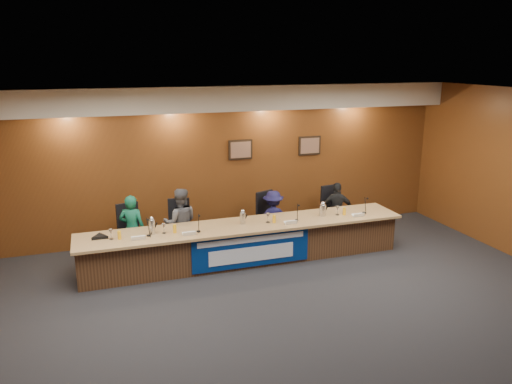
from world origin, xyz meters
TOP-DOWN VIEW (x-y plane):
  - floor at (0.00, 0.00)m, footprint 10.00×10.00m
  - ceiling at (0.00, 0.00)m, footprint 10.00×8.00m
  - wall_back at (0.00, 4.00)m, footprint 10.00×0.04m
  - soffit at (0.00, 3.75)m, footprint 10.00×0.50m
  - dais_body at (0.00, 2.40)m, footprint 6.00×0.80m
  - dais_top at (0.00, 2.35)m, footprint 6.10×0.95m
  - banner at (0.00, 1.99)m, footprint 2.20×0.02m
  - banner_text_upper at (0.00, 1.97)m, footprint 2.00×0.01m
  - banner_text_lower at (0.00, 1.97)m, footprint 1.60×0.01m
  - wall_photo_left at (0.40, 3.97)m, footprint 0.52×0.04m
  - wall_photo_right at (2.00, 3.97)m, footprint 0.52×0.04m
  - panelist_a at (-2.00, 3.03)m, footprint 0.56×0.46m
  - panelist_b at (-1.09, 3.03)m, footprint 0.72×0.60m
  - panelist_c at (0.80, 3.03)m, footprint 0.80×0.55m
  - panelist_d at (2.25, 3.03)m, footprint 0.76×0.55m
  - office_chair_a at (-2.00, 3.13)m, footprint 0.58×0.58m
  - office_chair_b at (-1.09, 3.13)m, footprint 0.54×0.54m
  - office_chair_c at (0.80, 3.13)m, footprint 0.62×0.62m
  - office_chair_d at (2.25, 3.13)m, footprint 0.55×0.55m
  - nameplate_a at (-1.96, 2.13)m, footprint 0.24×0.08m
  - microphone_a at (-1.78, 2.28)m, footprint 0.07×0.07m
  - juice_glass_a at (-2.27, 2.28)m, footprint 0.06×0.06m
  - water_glass_a at (-2.40, 2.31)m, footprint 0.08×0.08m
  - nameplate_b at (-1.10, 2.07)m, footprint 0.24×0.08m
  - microphone_b at (-0.92, 2.21)m, footprint 0.07×0.07m
  - juice_glass_b at (-1.32, 2.30)m, footprint 0.06×0.06m
  - water_glass_b at (-1.51, 2.33)m, footprint 0.08×0.08m
  - nameplate_c at (0.80, 2.07)m, footprint 0.24×0.08m
  - microphone_c at (0.98, 2.24)m, footprint 0.07×0.07m
  - juice_glass_c at (0.53, 2.26)m, footprint 0.06×0.06m
  - water_glass_c at (0.43, 2.31)m, footprint 0.08×0.08m
  - nameplate_d at (2.22, 2.07)m, footprint 0.24×0.08m
  - microphone_d at (2.43, 2.25)m, footprint 0.07×0.07m
  - juice_glass_d at (2.00, 2.27)m, footprint 0.06×0.06m
  - water_glass_d at (1.88, 2.31)m, footprint 0.08×0.08m
  - carafe_left at (-1.71, 2.36)m, footprint 0.11×0.11m
  - carafe_mid at (-0.04, 2.40)m, footprint 0.11×0.11m
  - carafe_right at (1.58, 2.36)m, footprint 0.13×0.13m
  - speakerphone at (-2.58, 2.44)m, footprint 0.32×0.32m

SIDE VIEW (x-z plane):
  - floor at x=0.00m, z-range 0.00..0.00m
  - banner_text_lower at x=0.00m, z-range 0.16..0.44m
  - dais_body at x=0.00m, z-range 0.00..0.70m
  - banner at x=0.00m, z-range 0.05..0.71m
  - office_chair_a at x=-2.00m, z-range 0.44..0.52m
  - office_chair_b at x=-1.09m, z-range 0.44..0.52m
  - office_chair_c at x=0.80m, z-range 0.44..0.52m
  - office_chair_d at x=2.25m, z-range 0.44..0.52m
  - panelist_c at x=0.80m, z-range 0.00..1.15m
  - banner_text_upper at x=0.00m, z-range 0.53..0.63m
  - panelist_d at x=2.25m, z-range 0.00..1.20m
  - panelist_a at x=-2.00m, z-range 0.00..1.31m
  - panelist_b at x=-1.09m, z-range 0.00..1.36m
  - dais_top at x=0.00m, z-range 0.70..0.75m
  - microphone_a at x=-1.78m, z-range 0.75..0.77m
  - microphone_b at x=-0.92m, z-range 0.75..0.77m
  - microphone_c at x=0.98m, z-range 0.75..0.77m
  - microphone_d at x=2.43m, z-range 0.75..0.77m
  - speakerphone at x=-2.58m, z-range 0.75..0.80m
  - nameplate_a at x=-1.96m, z-range 0.74..0.85m
  - nameplate_b at x=-1.10m, z-range 0.74..0.85m
  - nameplate_c at x=0.80m, z-range 0.74..0.85m
  - nameplate_d at x=2.22m, z-range 0.74..0.85m
  - juice_glass_a at x=-2.27m, z-range 0.75..0.90m
  - juice_glass_b at x=-1.32m, z-range 0.75..0.90m
  - juice_glass_c at x=0.53m, z-range 0.75..0.90m
  - juice_glass_d at x=2.00m, z-range 0.75..0.90m
  - water_glass_a at x=-2.40m, z-range 0.75..0.93m
  - water_glass_b at x=-1.51m, z-range 0.75..0.93m
  - water_glass_c at x=0.43m, z-range 0.75..0.93m
  - water_glass_d at x=1.88m, z-range 0.75..0.93m
  - carafe_mid at x=-0.04m, z-range 0.75..0.97m
  - carafe_right at x=1.58m, z-range 0.75..0.97m
  - carafe_left at x=-1.71m, z-range 0.75..1.01m
  - wall_back at x=0.00m, z-range 0.00..3.20m
  - wall_photo_left at x=0.40m, z-range 1.64..2.06m
  - wall_photo_right at x=2.00m, z-range 1.64..2.06m
  - soffit at x=0.00m, z-range 2.70..3.20m
  - ceiling at x=0.00m, z-range 3.18..3.22m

